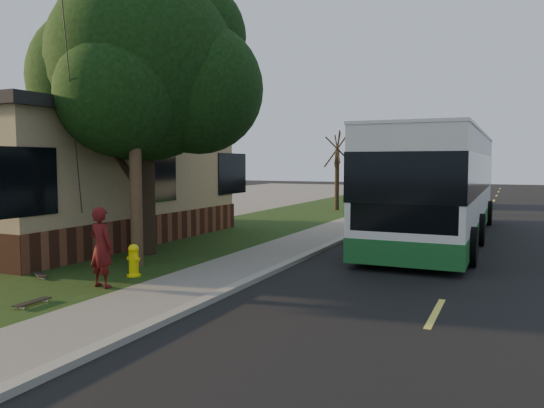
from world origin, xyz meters
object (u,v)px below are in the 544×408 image
at_px(skateboarder, 101,247).
at_px(skateboard_spare, 40,275).
at_px(utility_pole, 133,80).
at_px(bare_tree_far, 393,171).
at_px(traffic_signal, 448,156).
at_px(distant_car, 459,193).
at_px(transit_bus, 440,183).
at_px(fire_hydrant, 134,260).
at_px(bare_tree_near, 337,171).
at_px(dumpster, 124,214).
at_px(skateboard_main, 32,302).
at_px(leafy_tree, 147,71).

height_order(skateboarder, skateboard_spare, skateboarder).
bearing_deg(skateboarder, skateboard_spare, 1.90).
height_order(utility_pole, bare_tree_far, utility_pole).
distance_m(traffic_signal, distant_car, 10.28).
bearing_deg(transit_bus, skateboarder, -116.52).
relative_size(fire_hydrant, distant_car, 0.15).
bearing_deg(bare_tree_near, dumpster, -116.51).
xyz_separation_m(fire_hydrant, skateboarder, (0.10, -1.13, 0.47)).
bearing_deg(utility_pole, skateboard_main, -80.50).
bearing_deg(bare_tree_far, leafy_tree, -92.45).
distance_m(utility_pole, skateboard_spare, 5.05).
bearing_deg(skateboarder, leafy_tree, -59.16).
bearing_deg(traffic_signal, dumpster, -109.31).
distance_m(leafy_tree, traffic_signal, 31.76).
relative_size(bare_tree_near, dumpster, 2.76).
bearing_deg(leafy_tree, utility_pole, -62.40).
xyz_separation_m(transit_bus, dumpster, (-11.75, -2.42, -1.33)).
relative_size(transit_bus, distant_car, 2.76).
xyz_separation_m(bare_tree_near, dumpster, (-5.40, -10.83, -1.54)).
xyz_separation_m(fire_hydrant, dumpster, (-6.30, 7.17, 0.17)).
bearing_deg(skateboard_spare, transit_bus, 55.27).
height_order(leafy_tree, skateboarder, leafy_tree).
bearing_deg(skateboarder, utility_pole, -62.24).
distance_m(leafy_tree, skateboarder, 5.94).
height_order(bare_tree_far, distant_car, bare_tree_far).
height_order(leafy_tree, traffic_signal, leafy_tree).
relative_size(utility_pole, traffic_signal, 1.65).
distance_m(utility_pole, transit_bus, 10.91).
bearing_deg(skateboard_spare, leafy_tree, 85.42).
relative_size(bare_tree_far, transit_bus, 0.30).
distance_m(skateboard_main, skateboard_spare, 2.51).
relative_size(transit_bus, dumpster, 8.63).
bearing_deg(skateboarder, dumpster, -45.36).
relative_size(utility_pole, dumpster, 5.82).
distance_m(traffic_signal, skateboarder, 35.33).
height_order(transit_bus, skateboard_main, transit_bus).
bearing_deg(fire_hydrant, traffic_signal, 84.79).
bearing_deg(fire_hydrant, dumpster, 131.33).
relative_size(skateboarder, distant_car, 0.34).
distance_m(bare_tree_near, transit_bus, 10.54).
relative_size(traffic_signal, skateboard_spare, 7.73).
distance_m(bare_tree_near, skateboarder, 19.20).
bearing_deg(dumpster, utility_pole, -47.80).
xyz_separation_m(skateboard_spare, distant_car, (6.69, 25.09, 0.71)).
relative_size(traffic_signal, skateboard_main, 7.31).
xyz_separation_m(bare_tree_near, transit_bus, (6.35, -8.41, -0.22)).
bearing_deg(bare_tree_far, distant_car, -48.27).
relative_size(fire_hydrant, utility_pole, 0.08).
distance_m(bare_tree_near, distant_car, 8.50).
height_order(fire_hydrant, traffic_signal, traffic_signal).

